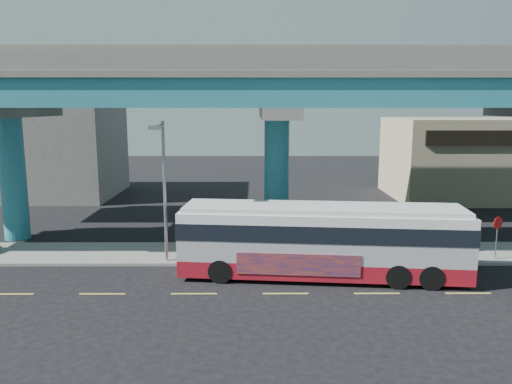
{
  "coord_description": "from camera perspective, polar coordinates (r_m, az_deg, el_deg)",
  "views": [
    {
      "loc": [
        -1.38,
        -20.98,
        8.11
      ],
      "look_at": [
        -1.28,
        4.0,
        3.77
      ],
      "focal_mm": 35.0,
      "sensor_mm": 36.0,
      "label": 1
    }
  ],
  "objects": [
    {
      "name": "street_lamp",
      "position": [
        25.07,
        -10.69,
        2.26
      ],
      "size": [
        0.5,
        2.38,
        7.2
      ],
      "color": "gray",
      "rests_on": "sidewalk"
    },
    {
      "name": "lane_markings",
      "position": [
        22.26,
        3.4,
        -11.51
      ],
      "size": [
        58.0,
        0.12,
        0.01
      ],
      "color": "#D8C64C",
      "rests_on": "ground"
    },
    {
      "name": "building_concrete",
      "position": [
        48.82,
        -22.75,
        4.86
      ],
      "size": [
        12.0,
        10.0,
        9.0
      ],
      "primitive_type": "cube",
      "color": "gray",
      "rests_on": "ground"
    },
    {
      "name": "viaduct",
      "position": [
        30.14,
        2.44,
        11.81
      ],
      "size": [
        52.0,
        12.4,
        11.7
      ],
      "color": "teal",
      "rests_on": "ground"
    },
    {
      "name": "sidewalk",
      "position": [
        27.71,
        2.65,
        -7.0
      ],
      "size": [
        70.0,
        4.0,
        0.15
      ],
      "primitive_type": "cube",
      "color": "gray",
      "rests_on": "ground"
    },
    {
      "name": "building_beige",
      "position": [
        48.27,
        23.49,
        3.58
      ],
      "size": [
        14.0,
        10.23,
        7.0
      ],
      "color": "tan",
      "rests_on": "ground"
    },
    {
      "name": "transit_bus",
      "position": [
        23.94,
        7.61,
        -5.27
      ],
      "size": [
        13.7,
        4.19,
        3.46
      ],
      "rotation": [
        0.0,
        0.0,
        -0.1
      ],
      "color": "maroon",
      "rests_on": "ground"
    },
    {
      "name": "stop_sign",
      "position": [
        28.88,
        25.89,
        -3.8
      ],
      "size": [
        0.63,
        0.34,
        2.3
      ],
      "rotation": [
        0.0,
        0.0,
        0.08
      ],
      "color": "gray",
      "rests_on": "sidewalk"
    },
    {
      "name": "ground",
      "position": [
        22.54,
        3.35,
        -11.25
      ],
      "size": [
        120.0,
        120.0,
        0.0
      ],
      "primitive_type": "plane",
      "color": "black",
      "rests_on": "ground"
    }
  ]
}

